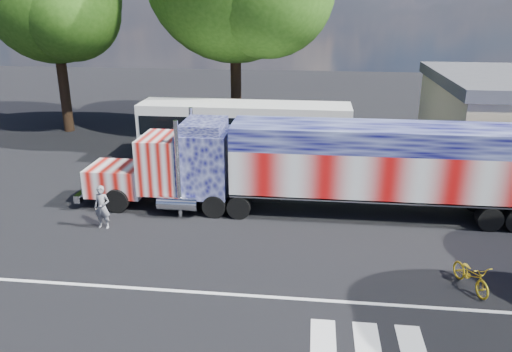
# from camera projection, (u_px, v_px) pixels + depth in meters

# --- Properties ---
(ground) EXTENTS (100.00, 100.00, 0.00)m
(ground) POSITION_uv_depth(u_px,v_px,m) (247.00, 250.00, 18.69)
(ground) COLOR black
(lane_markings) EXTENTS (30.00, 2.67, 0.01)m
(lane_markings) POSITION_uv_depth(u_px,v_px,m) (286.00, 313.00, 14.98)
(lane_markings) COLOR silver
(lane_markings) RESTS_ON ground
(semi_truck) EXTENTS (19.99, 3.16, 4.26)m
(semi_truck) POSITION_uv_depth(u_px,v_px,m) (326.00, 165.00, 21.34)
(semi_truck) COLOR black
(semi_truck) RESTS_ON ground
(coach_bus) EXTENTS (11.77, 2.74, 3.43)m
(coach_bus) POSITION_uv_depth(u_px,v_px,m) (245.00, 133.00, 28.14)
(coach_bus) COLOR white
(coach_bus) RESTS_ON ground
(woman) EXTENTS (0.69, 0.48, 1.82)m
(woman) POSITION_uv_depth(u_px,v_px,m) (102.00, 207.00, 20.25)
(woman) COLOR slate
(woman) RESTS_ON ground
(bicycle) EXTENTS (1.22, 1.96, 0.97)m
(bicycle) POSITION_uv_depth(u_px,v_px,m) (471.00, 275.00, 16.09)
(bicycle) COLOR gold
(bicycle) RESTS_ON ground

